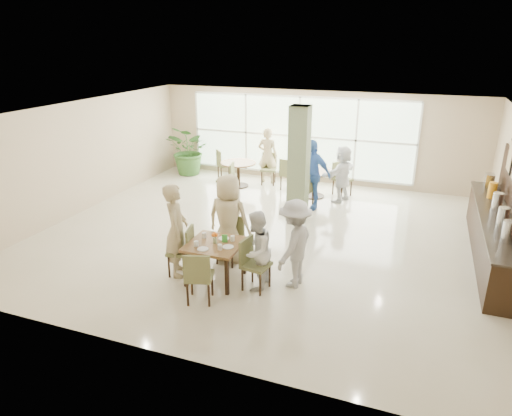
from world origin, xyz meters
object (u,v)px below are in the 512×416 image
(main_table, at_px, (215,248))
(adult_a, at_px, (311,174))
(adult_standing, at_px, (268,156))
(teen_standing, at_px, (294,244))
(teen_right, at_px, (256,251))
(adult_b, at_px, (342,174))
(teen_far, at_px, (228,219))
(round_table_left, at_px, (238,168))
(buffet_counter, at_px, (494,233))
(potted_plant, at_px, (190,150))
(teen_left, at_px, (177,230))
(round_table_right, at_px, (314,178))

(main_table, relative_size, adult_a, 0.53)
(adult_standing, bearing_deg, teen_standing, 113.67)
(teen_right, height_order, adult_b, adult_b)
(adult_standing, bearing_deg, adult_b, 159.83)
(teen_far, bearing_deg, round_table_left, -67.91)
(adult_a, relative_size, adult_b, 1.18)
(buffet_counter, xyz_separation_m, potted_plant, (-8.68, 3.33, 0.25))
(round_table_left, xyz_separation_m, teen_left, (1.04, -5.50, 0.33))
(buffet_counter, bearing_deg, round_table_right, 149.62)
(teen_left, xyz_separation_m, adult_a, (1.45, 4.42, 0.02))
(teen_right, distance_m, adult_b, 5.26)
(teen_standing, bearing_deg, adult_b, -170.43)
(potted_plant, xyz_separation_m, teen_left, (3.02, -6.14, 0.09))
(main_table, relative_size, teen_far, 0.54)
(round_table_left, relative_size, potted_plant, 0.67)
(teen_far, height_order, adult_b, teen_far)
(teen_standing, relative_size, adult_standing, 0.95)
(main_table, bearing_deg, teen_far, 96.55)
(teen_far, relative_size, teen_standing, 1.10)
(round_table_right, height_order, teen_standing, teen_standing)
(round_table_left, height_order, adult_a, adult_a)
(buffet_counter, relative_size, adult_standing, 2.74)
(teen_far, bearing_deg, main_table, 98.34)
(buffet_counter, distance_m, potted_plant, 9.30)
(round_table_left, xyz_separation_m, teen_far, (1.72, -4.65, 0.33))
(buffet_counter, xyz_separation_m, adult_b, (-3.53, 2.44, 0.22))
(round_table_left, bearing_deg, teen_left, -79.28)
(round_table_right, distance_m, teen_standing, 5.06)
(potted_plant, relative_size, teen_left, 0.90)
(adult_standing, bearing_deg, teen_far, 101.15)
(round_table_left, xyz_separation_m, potted_plant, (-1.98, 0.64, 0.24))
(potted_plant, bearing_deg, adult_a, -21.08)
(round_table_right, distance_m, adult_a, 1.00)
(round_table_right, bearing_deg, adult_a, -83.34)
(buffet_counter, relative_size, teen_right, 3.22)
(round_table_left, distance_m, teen_far, 4.97)
(round_table_left, height_order, adult_b, adult_b)
(round_table_left, relative_size, teen_far, 0.60)
(teen_left, height_order, teen_far, teen_far)
(round_table_right, bearing_deg, teen_left, -104.12)
(main_table, height_order, adult_a, adult_a)
(teen_left, bearing_deg, teen_standing, -104.66)
(round_table_left, height_order, buffet_counter, buffet_counter)
(round_table_left, bearing_deg, buffet_counter, -21.86)
(main_table, relative_size, round_table_right, 0.93)
(potted_plant, distance_m, adult_a, 4.79)
(potted_plant, xyz_separation_m, adult_standing, (2.68, 0.03, 0.05))
(round_table_left, xyz_separation_m, adult_b, (3.17, -0.25, 0.21))
(main_table, distance_m, teen_right, 0.80)
(potted_plant, xyz_separation_m, teen_right, (4.59, -6.12, -0.08))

